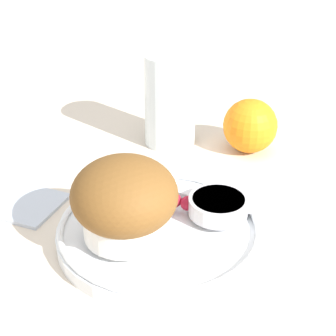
# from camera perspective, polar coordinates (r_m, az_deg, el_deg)

# --- Properties ---
(ground_plane) EXTENTS (3.00, 3.00, 0.00)m
(ground_plane) POSITION_cam_1_polar(r_m,az_deg,el_deg) (0.56, -1.93, -7.03)
(ground_plane) COLOR beige
(plate) EXTENTS (0.20, 0.20, 0.02)m
(plate) POSITION_cam_1_polar(r_m,az_deg,el_deg) (0.55, -0.84, -6.42)
(plate) COLOR white
(plate) RESTS_ON ground_plane
(muffin) EXTENTS (0.10, 0.10, 0.08)m
(muffin) POSITION_cam_1_polar(r_m,az_deg,el_deg) (0.51, -4.43, -3.37)
(muffin) COLOR silver
(muffin) RESTS_ON plate
(cream_ramekin) EXTENTS (0.06, 0.06, 0.02)m
(cream_ramekin) POSITION_cam_1_polar(r_m,az_deg,el_deg) (0.56, 5.13, -3.74)
(cream_ramekin) COLOR silver
(cream_ramekin) RESTS_ON plate
(berry_pair) EXTENTS (0.03, 0.01, 0.01)m
(berry_pair) POSITION_cam_1_polar(r_m,az_deg,el_deg) (0.56, 1.32, -3.45)
(berry_pair) COLOR maroon
(berry_pair) RESTS_ON plate
(butter_knife) EXTENTS (0.16, 0.02, 0.00)m
(butter_knife) POSITION_cam_1_polar(r_m,az_deg,el_deg) (0.59, 1.32, -2.29)
(butter_knife) COLOR silver
(butter_knife) RESTS_ON plate
(orange_fruit) EXTENTS (0.07, 0.07, 0.07)m
(orange_fruit) POSITION_cam_1_polar(r_m,az_deg,el_deg) (0.71, 8.34, 4.26)
(orange_fruit) COLOR orange
(orange_fruit) RESTS_ON ground_plane
(juice_glass) EXTENTS (0.06, 0.06, 0.12)m
(juice_glass) POSITION_cam_1_polar(r_m,az_deg,el_deg) (0.71, 0.20, 6.95)
(juice_glass) COLOR silver
(juice_glass) RESTS_ON ground_plane
(folded_napkin) EXTENTS (0.12, 0.07, 0.01)m
(folded_napkin) POSITION_cam_1_polar(r_m,az_deg,el_deg) (0.64, -16.26, -2.94)
(folded_napkin) COLOR #B2BCCC
(folded_napkin) RESTS_ON ground_plane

